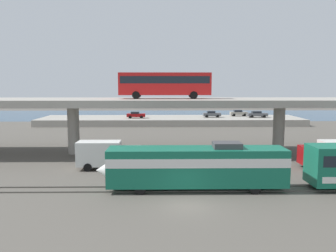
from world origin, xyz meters
name	(u,v)px	position (x,y,z in m)	size (l,w,h in m)	color
ground_plane	(187,206)	(0.00, 0.00, 0.00)	(260.00, 260.00, 0.00)	#565149
rail_strip_near	(184,191)	(0.00, 3.27, 0.06)	(110.00, 0.12, 0.12)	#59544C
rail_strip_far	(183,186)	(0.00, 4.73, 0.06)	(110.00, 0.12, 0.12)	#59544C
train_locomotive	(188,165)	(0.35, 4.00, 2.19)	(16.39, 3.04, 4.18)	#14664C
highway_overpass	(177,104)	(0.00, 20.00, 6.58)	(96.00, 10.02, 7.26)	#9E998E
transit_bus_on_overpass	(165,83)	(-1.52, 20.51, 9.32)	(12.00, 2.68, 3.40)	red
service_truck_west	(334,154)	(16.88, 11.52, 1.64)	(6.80, 2.46, 3.04)	maroon
service_truck_east	(107,154)	(-7.84, 11.52, 1.64)	(6.80, 2.46, 3.04)	#9E998C
pier_parking_lot	(171,121)	(0.00, 55.00, 0.74)	(60.08, 13.06, 1.48)	#9E998E
parked_car_0	(212,114)	(9.62, 54.98, 2.25)	(4.09, 1.83, 1.50)	#515459
parked_car_1	(136,115)	(-7.99, 53.36, 2.25)	(4.17, 1.96, 1.50)	maroon
parked_car_2	(257,114)	(20.14, 54.46, 2.25)	(4.56, 1.87, 1.50)	#515459
parked_car_3	(238,113)	(16.60, 58.18, 2.25)	(4.15, 1.96, 1.50)	#9E998C
harbor_water	(169,115)	(0.00, 78.00, 0.00)	(140.00, 36.00, 0.01)	navy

